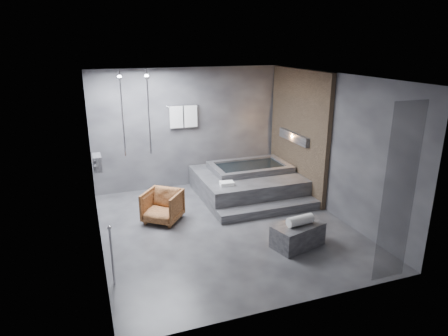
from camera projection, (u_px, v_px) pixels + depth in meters
name	position (u px, v px, depth m)	size (l,w,h in m)	color
room	(241.00, 134.00, 7.38)	(5.00, 5.04, 2.82)	#29292C
tub_deck	(247.00, 183.00, 9.13)	(2.20, 2.00, 0.50)	#2E2E30
tub_step	(269.00, 210.00, 8.12)	(2.20, 0.36, 0.18)	#2E2E30
concrete_bench	(298.00, 235.00, 6.83)	(0.88, 0.48, 0.39)	#2E2D30
driftwood_chair	(163.00, 206.00, 7.73)	(0.66, 0.68, 0.62)	#4E2913
rolled_towel	(300.00, 220.00, 6.73)	(0.17, 0.17, 0.48)	white
deck_towel	(227.00, 184.00, 8.29)	(0.28, 0.21, 0.08)	white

